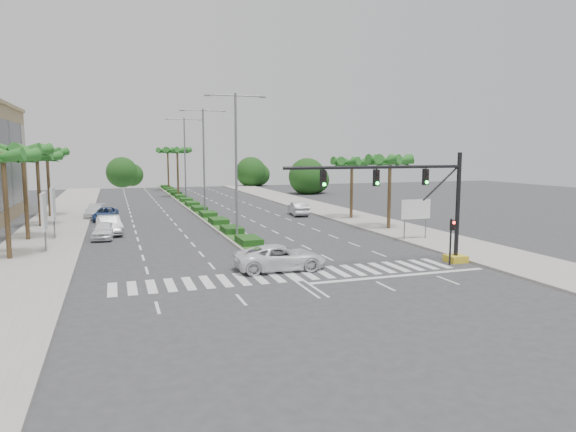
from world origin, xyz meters
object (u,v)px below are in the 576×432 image
object	(u,v)px
car_parked_c	(106,214)
car_right	(298,209)
car_parked_b	(109,225)
car_parked_d	(95,211)
car_parked_a	(104,230)
car_crossing	(280,257)

from	to	relation	value
car_parked_c	car_right	distance (m)	21.03
car_parked_b	car_parked_d	bearing A→B (deg)	89.35
car_parked_a	car_parked_b	world-z (taller)	car_parked_b
car_parked_a	car_crossing	world-z (taller)	car_crossing
car_parked_a	car_right	xyz separation A→B (m)	(20.89, 9.95, 0.06)
car_parked_d	car_crossing	xyz separation A→B (m)	(11.60, -30.42, 0.06)
car_parked_a	car_right	world-z (taller)	car_right
car_parked_b	car_crossing	distance (m)	20.59
car_crossing	car_right	size ratio (longest dim) A/B	1.19
car_parked_a	car_parked_c	bearing A→B (deg)	96.92
car_parked_b	car_parked_c	size ratio (longest dim) A/B	1.02
car_parked_c	car_parked_a	bearing A→B (deg)	-84.32
car_parked_c	car_parked_d	xyz separation A→B (m)	(-1.14, 2.47, 0.04)
car_parked_b	car_parked_c	xyz separation A→B (m)	(-0.42, 9.97, -0.14)
car_right	car_crossing	bearing A→B (deg)	75.21
car_parked_a	car_crossing	xyz separation A→B (m)	(10.46, -15.58, 0.06)
car_parked_a	car_parked_d	xyz separation A→B (m)	(-1.14, 14.84, 0.00)
car_parked_a	car_crossing	size ratio (longest dim) A/B	0.75
car_parked_b	car_crossing	world-z (taller)	car_parked_b
car_parked_b	car_parked_d	size ratio (longest dim) A/B	1.01
car_parked_a	car_parked_d	size ratio (longest dim) A/B	0.85
car_parked_c	car_right	bearing A→B (deg)	-0.91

